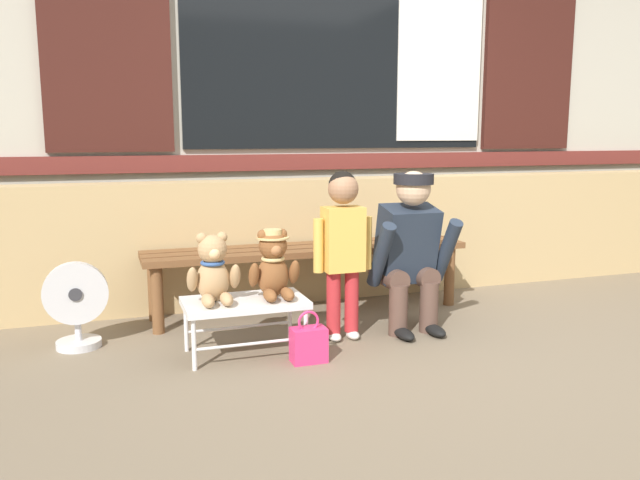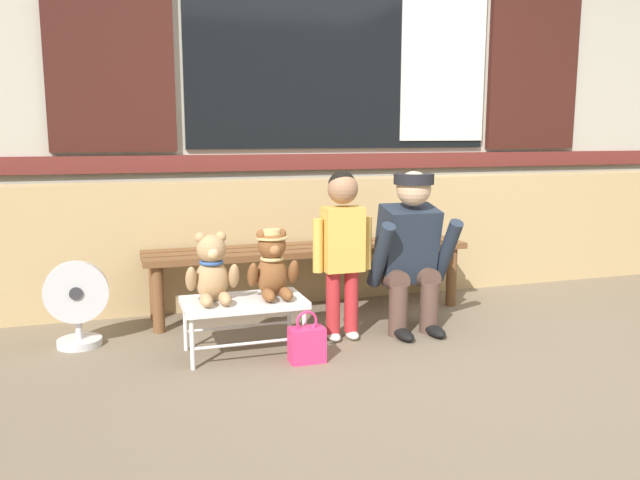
# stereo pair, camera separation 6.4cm
# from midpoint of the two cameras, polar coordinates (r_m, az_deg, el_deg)

# --- Properties ---
(ground_plane) EXTENTS (60.00, 60.00, 0.00)m
(ground_plane) POSITION_cam_midpoint_polar(r_m,az_deg,el_deg) (3.50, 12.13, -10.08)
(ground_plane) COLOR #756651
(brick_low_wall) EXTENTS (6.58, 0.25, 0.85)m
(brick_low_wall) POSITION_cam_midpoint_polar(r_m,az_deg,el_deg) (4.64, 3.21, 0.35)
(brick_low_wall) COLOR tan
(brick_low_wall) RESTS_ON ground
(shop_facade) EXTENTS (6.72, 0.26, 3.36)m
(shop_facade) POSITION_cam_midpoint_polar(r_m,az_deg,el_deg) (5.09, 1.11, 15.49)
(shop_facade) COLOR #B7B2A3
(shop_facade) RESTS_ON ground
(wooden_bench_long) EXTENTS (2.10, 0.40, 0.44)m
(wooden_bench_long) POSITION_cam_midpoint_polar(r_m,az_deg,el_deg) (4.13, -1.54, -1.49)
(wooden_bench_long) COLOR brown
(wooden_bench_long) RESTS_ON ground
(small_display_bench) EXTENTS (0.64, 0.36, 0.30)m
(small_display_bench) POSITION_cam_midpoint_polar(r_m,az_deg,el_deg) (3.39, -7.29, -5.85)
(small_display_bench) COLOR silver
(small_display_bench) RESTS_ON ground
(teddy_bear_plain) EXTENTS (0.28, 0.26, 0.36)m
(teddy_bear_plain) POSITION_cam_midpoint_polar(r_m,az_deg,el_deg) (3.32, -10.07, -2.75)
(teddy_bear_plain) COLOR tan
(teddy_bear_plain) RESTS_ON small_display_bench
(teddy_bear_with_hat) EXTENTS (0.28, 0.27, 0.36)m
(teddy_bear_with_hat) POSITION_cam_midpoint_polar(r_m,az_deg,el_deg) (3.38, -4.72, -2.26)
(teddy_bear_with_hat) COLOR brown
(teddy_bear_with_hat) RESTS_ON small_display_bench
(child_standing) EXTENTS (0.35, 0.18, 0.96)m
(child_standing) POSITION_cam_midpoint_polar(r_m,az_deg,el_deg) (3.55, 1.55, 0.29)
(child_standing) COLOR #B7282D
(child_standing) RESTS_ON ground
(adult_crouching) EXTENTS (0.50, 0.49, 0.95)m
(adult_crouching) POSITION_cam_midpoint_polar(r_m,az_deg,el_deg) (3.78, 7.58, -0.94)
(adult_crouching) COLOR brown
(adult_crouching) RESTS_ON ground
(handbag_on_ground) EXTENTS (0.18, 0.11, 0.27)m
(handbag_on_ground) POSITION_cam_midpoint_polar(r_m,az_deg,el_deg) (3.31, -1.59, -9.27)
(handbag_on_ground) COLOR #E53370
(handbag_on_ground) RESTS_ON ground
(floor_fan) EXTENTS (0.34, 0.24, 0.48)m
(floor_fan) POSITION_cam_midpoint_polar(r_m,az_deg,el_deg) (3.72, -21.43, -5.50)
(floor_fan) COLOR silver
(floor_fan) RESTS_ON ground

